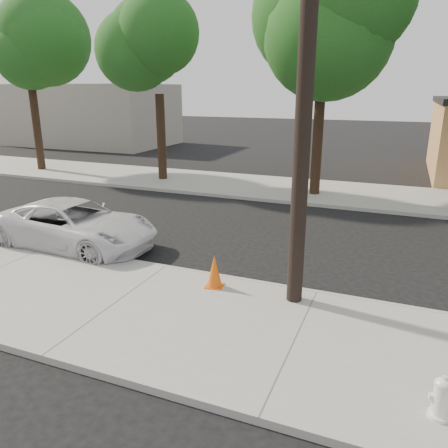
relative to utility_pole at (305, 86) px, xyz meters
The scene contains 12 objects.
ground 6.51m from the utility_pole, 143.13° to the left, with size 120.00×120.00×0.00m, color black.
near_sidewalk 6.07m from the utility_pole, 156.04° to the right, with size 90.00×4.40×0.15m, color gray.
far_sidewalk 12.64m from the utility_pole, 107.82° to the left, with size 90.00×5.00×0.15m, color gray.
curb_near 5.89m from the utility_pole, behind, with size 90.00×0.12×0.16m, color #9E9B93.
building_far 32.82m from the utility_pole, 136.11° to the left, with size 14.00×8.00×5.00m, color gray.
utility_pole is the anchor object (origin of this frame).
tree_a 20.43m from the utility_pole, 148.77° to the left, with size 4.65×4.50×9.00m.
tree_b 14.37m from the utility_pole, 131.18° to the left, with size 4.34×4.20×8.45m.
tree_c 10.66m from the utility_pole, 97.63° to the left, with size 4.96×4.80×9.55m.
police_cruiser 8.18m from the utility_pole, behind, with size 2.38×5.17×1.44m, color silver.
fire_hydrant 5.79m from the utility_pole, 45.34° to the right, with size 0.34×0.31×0.64m.
traffic_cone 4.58m from the utility_pole, behind, with size 0.45×0.45×0.79m.
Camera 1 is at (5.48, -11.43, 4.64)m, focal length 35.00 mm.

